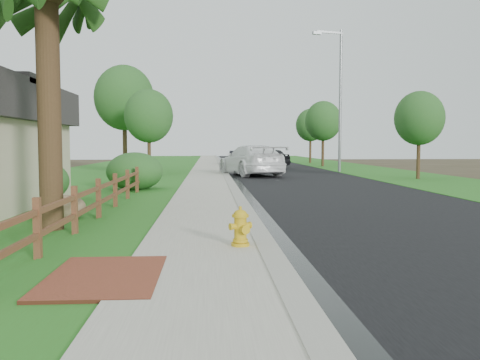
{
  "coord_description": "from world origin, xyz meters",
  "views": [
    {
      "loc": [
        -0.68,
        -8.34,
        1.99
      ],
      "look_at": [
        0.02,
        3.05,
        1.19
      ],
      "focal_mm": 38.0,
      "sensor_mm": 36.0,
      "label": 1
    }
  ],
  "objects": [
    {
      "name": "tree_mid_right",
      "position": [
        9.61,
        37.06,
        4.11
      ],
      "size": [
        3.26,
        3.26,
        5.91
      ],
      "color": "#362616",
      "rests_on": "ground"
    },
    {
      "name": "dark_car_far",
      "position": [
        2.0,
        39.86,
        0.71
      ],
      "size": [
        1.76,
        4.31,
        1.39
      ],
      "primitive_type": "imported",
      "rotation": [
        0.0,
        0.0,
        -0.07
      ],
      "color": "black",
      "rests_on": "road"
    },
    {
      "name": "tree_near_left",
      "position": [
        -4.55,
        24.89,
        3.82
      ],
      "size": [
        3.14,
        3.14,
        5.56
      ],
      "color": "#362616",
      "rests_on": "ground"
    },
    {
      "name": "tree_mid_left",
      "position": [
        -7.0,
        30.43,
        5.47
      ],
      "size": [
        4.43,
        4.43,
        7.93
      ],
      "color": "#362616",
      "rests_on": "ground"
    },
    {
      "name": "white_suv",
      "position": [
        2.0,
        24.01,
        0.98
      ],
      "size": [
        4.38,
        7.12,
        1.93
      ],
      "primitive_type": "imported",
      "rotation": [
        0.0,
        0.0,
        3.41
      ],
      "color": "white",
      "rests_on": "road"
    },
    {
      "name": "tree_far_right",
      "position": [
        10.15,
        45.42,
        4.06
      ],
      "size": [
        3.15,
        3.15,
        5.8
      ],
      "color": "#362616",
      "rests_on": "ground"
    },
    {
      "name": "curb",
      "position": [
        0.4,
        35.0,
        0.06
      ],
      "size": [
        0.4,
        90.0,
        0.12
      ],
      "primitive_type": "cube",
      "color": "gray",
      "rests_on": "ground"
    },
    {
      "name": "boulder",
      "position": [
        -4.44,
        5.21,
        0.33
      ],
      "size": [
        1.09,
        0.88,
        0.67
      ],
      "primitive_type": "ellipsoid",
      "rotation": [
        0.0,
        0.0,
        0.13
      ],
      "color": "brown",
      "rests_on": "ground"
    },
    {
      "name": "shrub_c",
      "position": [
        -6.5,
        9.29,
        0.74
      ],
      "size": [
        2.41,
        2.41,
        1.47
      ],
      "primitive_type": "ellipsoid",
      "rotation": [
        0.0,
        0.0,
        -0.2
      ],
      "color": "#1C4F20",
      "rests_on": "ground"
    },
    {
      "name": "grass_strip",
      "position": [
        -2.8,
        35.0,
        0.03
      ],
      "size": [
        1.6,
        90.0,
        0.06
      ],
      "primitive_type": "cube",
      "color": "#2C611B",
      "rests_on": "ground"
    },
    {
      "name": "dark_car_mid",
      "position": [
        4.46,
        35.78,
        0.85
      ],
      "size": [
        3.81,
        5.26,
        1.66
      ],
      "primitive_type": "imported",
      "rotation": [
        0.0,
        0.0,
        3.57
      ],
      "color": "black",
      "rests_on": "road"
    },
    {
      "name": "ground",
      "position": [
        0.0,
        0.0,
        0.0
      ],
      "size": [
        120.0,
        120.0,
        0.0
      ],
      "primitive_type": "plane",
      "color": "#342F1C"
    },
    {
      "name": "verge_far",
      "position": [
        11.5,
        35.0,
        0.02
      ],
      "size": [
        6.0,
        90.0,
        0.04
      ],
      "primitive_type": "cube",
      "color": "#2C611B",
      "rests_on": "ground"
    },
    {
      "name": "tree_near_right",
      "position": [
        11.25,
        19.92,
        3.48
      ],
      "size": [
        2.79,
        2.79,
        5.03
      ],
      "color": "#362616",
      "rests_on": "ground"
    },
    {
      "name": "ranch_fence",
      "position": [
        -3.6,
        6.4,
        0.62
      ],
      "size": [
        0.12,
        16.92,
        1.1
      ],
      "color": "#4D2619",
      "rests_on": "ground"
    },
    {
      "name": "brick_patch",
      "position": [
        -2.2,
        -1.0,
        0.06
      ],
      "size": [
        1.6,
        2.4,
        0.11
      ],
      "primitive_type": "cube",
      "color": "brown",
      "rests_on": "ground"
    },
    {
      "name": "streetlight",
      "position": [
        8.52,
        27.6,
        5.71
      ],
      "size": [
        2.3,
        0.78,
        10.08
      ],
      "color": "gray",
      "rests_on": "ground"
    },
    {
      "name": "fire_hydrant",
      "position": [
        -0.1,
        1.03,
        0.44
      ],
      "size": [
        0.48,
        0.4,
        0.74
      ],
      "color": "#BE9816",
      "rests_on": "sidewalk"
    },
    {
      "name": "sidewalk",
      "position": [
        -0.9,
        35.0,
        0.05
      ],
      "size": [
        2.2,
        90.0,
        0.1
      ],
      "primitive_type": "cube",
      "color": "#A29C8D",
      "rests_on": "ground"
    },
    {
      "name": "lawn_near",
      "position": [
        -8.0,
        35.0,
        0.02
      ],
      "size": [
        9.0,
        90.0,
        0.04
      ],
      "primitive_type": "cube",
      "color": "#2C611B",
      "rests_on": "ground"
    },
    {
      "name": "road",
      "position": [
        4.6,
        35.0,
        0.01
      ],
      "size": [
        8.0,
        90.0,
        0.02
      ],
      "primitive_type": "cube",
      "color": "black",
      "rests_on": "ground"
    },
    {
      "name": "wet_gutter",
      "position": [
        0.75,
        35.0,
        0.02
      ],
      "size": [
        0.5,
        90.0,
        0.0
      ],
      "primitive_type": "cube",
      "color": "black",
      "rests_on": "road"
    },
    {
      "name": "shrub_d",
      "position": [
        -3.9,
        13.89,
        0.83
      ],
      "size": [
        3.21,
        3.21,
        1.66
      ],
      "primitive_type": "ellipsoid",
      "rotation": [
        0.0,
        0.0,
        0.41
      ],
      "color": "#1C4F20",
      "rests_on": "ground"
    }
  ]
}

